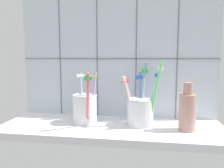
{
  "coord_description": "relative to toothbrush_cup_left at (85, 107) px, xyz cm",
  "views": [
    {
      "loc": [
        10.3,
        -63.14,
        21.61
      ],
      "look_at": [
        0.0,
        1.86,
        13.86
      ],
      "focal_mm": 36.7,
      "sensor_mm": 36.0,
      "label": 1
    }
  ],
  "objects": [
    {
      "name": "counter_slab",
      "position": [
        8.16,
        -1.81,
        -5.69
      ],
      "size": [
        64.0,
        22.0,
        2.0
      ],
      "primitive_type": "cube",
      "color": "silver",
      "rests_on": "ground"
    },
    {
      "name": "tile_wall_back",
      "position": [
        8.16,
        10.18,
        15.81
      ],
      "size": [
        64.0,
        2.2,
        45.0
      ],
      "color": "silver",
      "rests_on": "ground"
    },
    {
      "name": "toothbrush_cup_left",
      "position": [
        0.0,
        0.0,
        0.0
      ],
      "size": [
        7.77,
        12.5,
        15.66
      ],
      "color": "white",
      "rests_on": "counter_slab"
    },
    {
      "name": "toothbrush_cup_right",
      "position": [
        16.44,
        0.23,
        0.1
      ],
      "size": [
        12.11,
        10.63,
        18.42
      ],
      "color": "white",
      "rests_on": "counter_slab"
    },
    {
      "name": "ceramic_vase",
      "position": [
        28.97,
        -2.89,
        0.78
      ],
      "size": [
        4.41,
        4.41,
        12.97
      ],
      "color": "tan",
      "rests_on": "counter_slab"
    }
  ]
}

